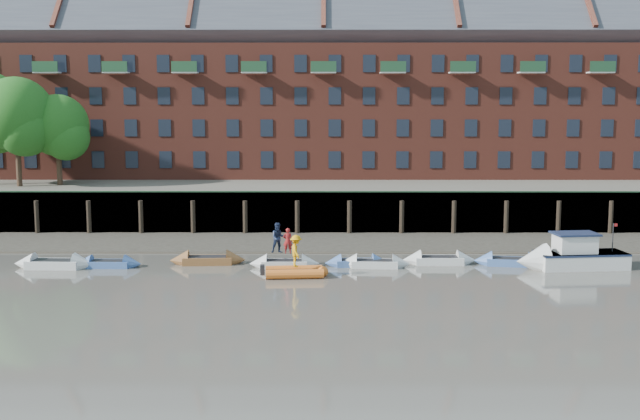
{
  "coord_description": "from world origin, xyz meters",
  "views": [
    {
      "loc": [
        -0.04,
        -38.94,
        10.1
      ],
      "look_at": [
        -0.23,
        12.0,
        3.2
      ],
      "focal_mm": 45.0,
      "sensor_mm": 36.0,
      "label": 1
    }
  ],
  "objects_px": {
    "rowboat_1": "(108,264)",
    "person_rib_crew": "(296,251)",
    "rib_tender": "(297,272)",
    "person_rower_a": "(288,241)",
    "rowboat_3": "(284,264)",
    "person_rower_b": "(278,238)",
    "rowboat_4": "(357,263)",
    "rowboat_7": "(510,262)",
    "rowboat_5": "(375,264)",
    "rowboat_0": "(54,264)",
    "motor_launch": "(563,257)",
    "rowboat_2": "(208,260)",
    "rowboat_6": "(439,260)"
  },
  "relations": [
    {
      "from": "rowboat_1",
      "to": "rowboat_0",
      "type": "bearing_deg",
      "value": -173.73
    },
    {
      "from": "rowboat_3",
      "to": "person_rower_b",
      "type": "height_order",
      "value": "person_rower_b"
    },
    {
      "from": "rowboat_2",
      "to": "rowboat_3",
      "type": "bearing_deg",
      "value": -14.97
    },
    {
      "from": "rowboat_5",
      "to": "rowboat_6",
      "type": "height_order",
      "value": "rowboat_6"
    },
    {
      "from": "motor_launch",
      "to": "rowboat_2",
      "type": "bearing_deg",
      "value": -9.67
    },
    {
      "from": "rowboat_7",
      "to": "person_rower_a",
      "type": "height_order",
      "value": "person_rower_a"
    },
    {
      "from": "rowboat_2",
      "to": "rib_tender",
      "type": "bearing_deg",
      "value": -36.33
    },
    {
      "from": "motor_launch",
      "to": "rowboat_7",
      "type": "bearing_deg",
      "value": -23.6
    },
    {
      "from": "rowboat_4",
      "to": "rowboat_6",
      "type": "xyz_separation_m",
      "value": [
        5.18,
        0.65,
        0.03
      ]
    },
    {
      "from": "motor_launch",
      "to": "person_rib_crew",
      "type": "height_order",
      "value": "person_rib_crew"
    },
    {
      "from": "rowboat_6",
      "to": "rowboat_0",
      "type": "bearing_deg",
      "value": -176.58
    },
    {
      "from": "rowboat_0",
      "to": "person_rib_crew",
      "type": "height_order",
      "value": "person_rib_crew"
    },
    {
      "from": "rowboat_4",
      "to": "person_rower_b",
      "type": "distance_m",
      "value": 5.11
    },
    {
      "from": "rowboat_5",
      "to": "rowboat_6",
      "type": "distance_m",
      "value": 4.23
    },
    {
      "from": "rowboat_3",
      "to": "person_rower_b",
      "type": "bearing_deg",
      "value": 143.4
    },
    {
      "from": "rowboat_0",
      "to": "rowboat_7",
      "type": "relative_size",
      "value": 1.1
    },
    {
      "from": "rowboat_0",
      "to": "rib_tender",
      "type": "bearing_deg",
      "value": -6.11
    },
    {
      "from": "rowboat_3",
      "to": "rib_tender",
      "type": "relative_size",
      "value": 1.17
    },
    {
      "from": "rowboat_4",
      "to": "rowboat_7",
      "type": "xyz_separation_m",
      "value": [
        9.55,
        0.24,
        0.02
      ]
    },
    {
      "from": "rowboat_5",
      "to": "rowboat_7",
      "type": "relative_size",
      "value": 0.96
    },
    {
      "from": "rowboat_4",
      "to": "motor_launch",
      "type": "bearing_deg",
      "value": -8.18
    },
    {
      "from": "rowboat_6",
      "to": "rowboat_7",
      "type": "bearing_deg",
      "value": -5.28
    },
    {
      "from": "rib_tender",
      "to": "person_rower_a",
      "type": "xyz_separation_m",
      "value": [
        -0.65,
        2.74,
        1.36
      ]
    },
    {
      "from": "person_rower_b",
      "to": "person_rib_crew",
      "type": "relative_size",
      "value": 1.01
    },
    {
      "from": "rowboat_1",
      "to": "rowboat_7",
      "type": "xyz_separation_m",
      "value": [
        24.87,
        0.67,
        0.02
      ]
    },
    {
      "from": "rowboat_5",
      "to": "rowboat_7",
      "type": "bearing_deg",
      "value": 7.71
    },
    {
      "from": "rowboat_0",
      "to": "rowboat_3",
      "type": "height_order",
      "value": "rowboat_0"
    },
    {
      "from": "rowboat_1",
      "to": "rowboat_6",
      "type": "relative_size",
      "value": 0.89
    },
    {
      "from": "rowboat_0",
      "to": "rowboat_1",
      "type": "xyz_separation_m",
      "value": [
        3.23,
        0.29,
        -0.05
      ]
    },
    {
      "from": "rowboat_4",
      "to": "rowboat_6",
      "type": "height_order",
      "value": "rowboat_6"
    },
    {
      "from": "rowboat_1",
      "to": "person_rib_crew",
      "type": "relative_size",
      "value": 2.21
    },
    {
      "from": "rowboat_3",
      "to": "rowboat_7",
      "type": "height_order",
      "value": "rowboat_7"
    },
    {
      "from": "rowboat_1",
      "to": "person_rib_crew",
      "type": "height_order",
      "value": "person_rib_crew"
    },
    {
      "from": "person_rower_b",
      "to": "rowboat_4",
      "type": "bearing_deg",
      "value": -10.27
    },
    {
      "from": "rowboat_4",
      "to": "person_rib_crew",
      "type": "height_order",
      "value": "person_rib_crew"
    },
    {
      "from": "person_rower_b",
      "to": "person_rib_crew",
      "type": "height_order",
      "value": "person_rower_b"
    },
    {
      "from": "rowboat_5",
      "to": "person_rib_crew",
      "type": "relative_size",
      "value": 2.38
    },
    {
      "from": "person_rower_a",
      "to": "person_rower_b",
      "type": "distance_m",
      "value": 0.65
    },
    {
      "from": "rowboat_4",
      "to": "rowboat_5",
      "type": "relative_size",
      "value": 0.92
    },
    {
      "from": "rowboat_7",
      "to": "person_rower_b",
      "type": "height_order",
      "value": "person_rower_b"
    },
    {
      "from": "person_rower_a",
      "to": "motor_launch",
      "type": "bearing_deg",
      "value": 178.0
    },
    {
      "from": "rowboat_2",
      "to": "rowboat_4",
      "type": "bearing_deg",
      "value": -7.28
    },
    {
      "from": "rowboat_5",
      "to": "rowboat_7",
      "type": "distance_m",
      "value": 8.5
    },
    {
      "from": "rowboat_0",
      "to": "rowboat_3",
      "type": "relative_size",
      "value": 1.17
    },
    {
      "from": "rowboat_3",
      "to": "rib_tender",
      "type": "distance_m",
      "value": 2.82
    },
    {
      "from": "rowboat_0",
      "to": "rib_tender",
      "type": "relative_size",
      "value": 1.37
    },
    {
      "from": "rib_tender",
      "to": "person_rower_a",
      "type": "distance_m",
      "value": 3.12
    },
    {
      "from": "rowboat_4",
      "to": "person_rib_crew",
      "type": "bearing_deg",
      "value": -144.62
    },
    {
      "from": "person_rower_b",
      "to": "person_rower_a",
      "type": "bearing_deg",
      "value": -33.34
    },
    {
      "from": "rowboat_2",
      "to": "rowboat_7",
      "type": "relative_size",
      "value": 1.04
    }
  ]
}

